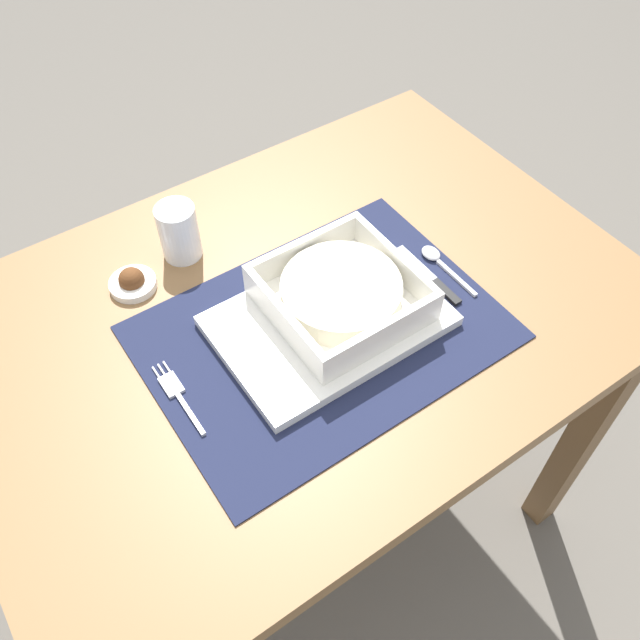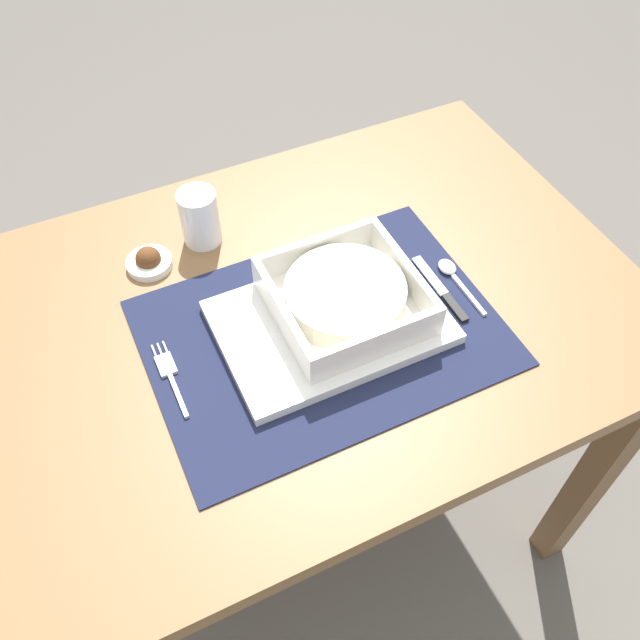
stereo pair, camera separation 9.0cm
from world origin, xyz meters
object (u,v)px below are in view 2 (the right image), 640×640
object	(u,v)px
fork	(169,373)
butter_knife	(443,292)
bread_knife	(432,298)
drinking_glass	(200,220)
spoon	(452,273)
dining_table	(307,351)
porridge_bowl	(345,297)
condiment_saucer	(149,261)

from	to	relation	value
fork	butter_knife	bearing A→B (deg)	-0.30
bread_knife	butter_knife	bearing A→B (deg)	4.71
drinking_glass	spoon	bearing A→B (deg)	-37.28
fork	spoon	xyz separation A→B (m)	(0.42, -0.01, 0.00)
dining_table	porridge_bowl	size ratio (longest dim) A/B	4.96
porridge_bowl	spoon	xyz separation A→B (m)	(0.18, 0.00, -0.03)
dining_table	fork	xyz separation A→B (m)	(-0.21, -0.03, 0.11)
bread_knife	condiment_saucer	size ratio (longest dim) A/B	1.93
dining_table	porridge_bowl	distance (m)	0.16
condiment_saucer	dining_table	bearing A→B (deg)	-43.82
butter_knife	bread_knife	bearing A→B (deg)	-172.37
bread_knife	spoon	bearing A→B (deg)	25.62
spoon	condiment_saucer	xyz separation A→B (m)	(-0.39, 0.21, 0.00)
bread_knife	drinking_glass	distance (m)	0.36
spoon	drinking_glass	xyz separation A→B (m)	(-0.30, 0.23, 0.03)
butter_knife	bread_knife	size ratio (longest dim) A/B	1.03
dining_table	porridge_bowl	world-z (taller)	porridge_bowl
fork	drinking_glass	bearing A→B (deg)	65.47
porridge_bowl	condiment_saucer	world-z (taller)	porridge_bowl
dining_table	spoon	xyz separation A→B (m)	(0.22, -0.04, 0.12)
drinking_glass	condiment_saucer	bearing A→B (deg)	-167.39
spoon	condiment_saucer	distance (m)	0.44
fork	bread_knife	distance (m)	0.38
dining_table	condiment_saucer	bearing A→B (deg)	136.18
spoon	porridge_bowl	bearing A→B (deg)	-176.54
spoon	bread_knife	distance (m)	0.06
porridge_bowl	fork	xyz separation A→B (m)	(-0.25, 0.01, -0.04)
spoon	condiment_saucer	world-z (taller)	condiment_saucer
porridge_bowl	bread_knife	world-z (taller)	porridge_bowl
fork	drinking_glass	world-z (taller)	drinking_glass
porridge_bowl	drinking_glass	bearing A→B (deg)	118.64
butter_knife	drinking_glass	distance (m)	0.37
spoon	drinking_glass	bearing A→B (deg)	145.79
bread_knife	condiment_saucer	bearing A→B (deg)	141.05
dining_table	drinking_glass	xyz separation A→B (m)	(-0.09, 0.19, 0.15)
bread_knife	condiment_saucer	xyz separation A→B (m)	(-0.34, 0.24, 0.00)
butter_knife	condiment_saucer	size ratio (longest dim) A/B	1.99
dining_table	bread_knife	size ratio (longest dim) A/B	7.30
fork	condiment_saucer	distance (m)	0.20
dining_table	bread_knife	xyz separation A→B (m)	(0.16, -0.07, 0.11)
butter_knife	drinking_glass	xyz separation A→B (m)	(-0.27, 0.26, 0.03)
spoon	butter_knife	xyz separation A→B (m)	(-0.03, -0.03, -0.00)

